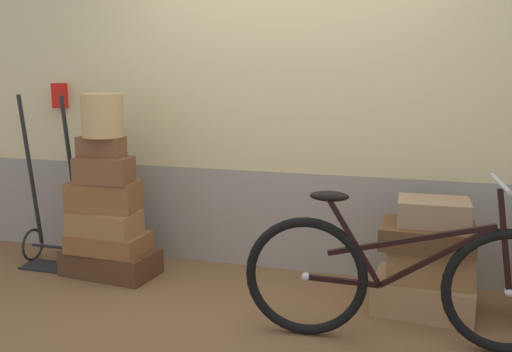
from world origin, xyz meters
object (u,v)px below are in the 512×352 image
at_px(suitcase_7, 429,263).
at_px(bicycle, 403,281).
at_px(suitcase_2, 105,223).
at_px(suitcase_8, 427,236).
at_px(suitcase_4, 104,170).
at_px(suitcase_6, 424,294).
at_px(suitcase_3, 104,196).
at_px(luggage_trolley, 53,225).
at_px(suitcase_0, 111,262).
at_px(wicker_basket, 102,115).
at_px(suitcase_5, 101,146).
at_px(suitcase_9, 433,212).
at_px(suitcase_1, 109,242).

xyz_separation_m(suitcase_7, bicycle, (-0.14, -0.50, 0.05)).
xyz_separation_m(suitcase_2, suitcase_8, (2.27, 0.02, 0.09)).
xyz_separation_m(suitcase_4, suitcase_6, (2.25, 0.04, -0.70)).
xyz_separation_m(suitcase_3, luggage_trolley, (-0.53, 0.09, -0.28)).
xyz_separation_m(suitcase_0, suitcase_4, (0.01, -0.05, 0.71)).
height_order(suitcase_4, luggage_trolley, luggage_trolley).
distance_m(suitcase_4, suitcase_7, 2.32).
relative_size(suitcase_2, suitcase_7, 0.96).
bearing_deg(wicker_basket, suitcase_8, -0.12).
bearing_deg(suitcase_5, bicycle, -15.84).
relative_size(suitcase_5, suitcase_8, 0.57).
relative_size(suitcase_3, suitcase_6, 0.80).
height_order(suitcase_0, suitcase_9, suitcase_9).
distance_m(suitcase_0, suitcase_7, 2.29).
bearing_deg(suitcase_7, suitcase_1, 179.51).
xyz_separation_m(luggage_trolley, bicycle, (2.69, -0.60, 0.05)).
distance_m(suitcase_4, suitcase_6, 2.36).
xyz_separation_m(suitcase_2, bicycle, (2.14, -0.47, -0.04)).
xyz_separation_m(suitcase_1, suitcase_8, (2.25, -0.00, 0.24)).
bearing_deg(suitcase_5, suitcase_8, -3.10).
height_order(suitcase_6, luggage_trolley, luggage_trolley).
bearing_deg(suitcase_4, suitcase_1, 95.44).
height_order(suitcase_3, bicycle, bicycle).
bearing_deg(suitcase_7, suitcase_0, 178.95).
bearing_deg(suitcase_1, suitcase_5, 159.69).
relative_size(suitcase_1, suitcase_8, 0.99).
relative_size(suitcase_6, suitcase_7, 1.22).
relative_size(suitcase_7, suitcase_9, 1.18).
height_order(suitcase_0, suitcase_3, suitcase_3).
relative_size(suitcase_3, luggage_trolley, 0.37).
height_order(suitcase_2, suitcase_5, suitcase_5).
height_order(suitcase_6, suitcase_9, suitcase_9).
height_order(suitcase_0, suitcase_4, suitcase_4).
bearing_deg(suitcase_3, luggage_trolley, 164.74).
bearing_deg(suitcase_5, suitcase_3, 76.17).
relative_size(suitcase_2, bicycle, 0.27).
relative_size(suitcase_3, suitcase_9, 1.15).
distance_m(suitcase_1, suitcase_4, 0.55).
height_order(suitcase_3, suitcase_4, suitcase_4).
height_order(suitcase_7, wicker_basket, wicker_basket).
xyz_separation_m(suitcase_6, wicker_basket, (-2.26, -0.01, 1.09)).
xyz_separation_m(suitcase_9, luggage_trolley, (-2.84, 0.08, -0.33)).
relative_size(suitcase_0, suitcase_2, 1.40).
bearing_deg(suitcase_8, suitcase_0, -178.94).
bearing_deg(suitcase_4, suitcase_2, -177.49).
height_order(suitcase_2, wicker_basket, wicker_basket).
xyz_separation_m(suitcase_0, suitcase_2, (-0.01, -0.05, 0.32)).
bearing_deg(luggage_trolley, suitcase_9, -1.70).
bearing_deg(suitcase_2, suitcase_3, 114.77).
bearing_deg(suitcase_2, wicker_basket, 74.84).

